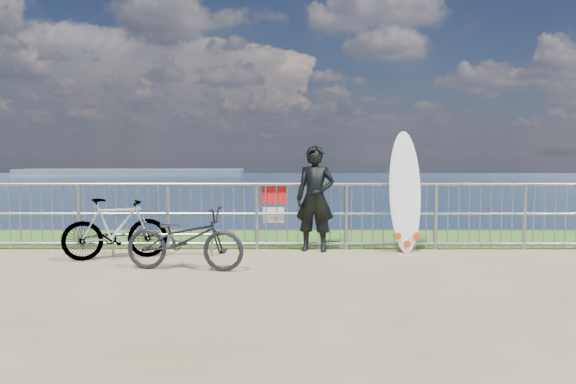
{
  "coord_description": "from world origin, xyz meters",
  "views": [
    {
      "loc": [
        0.06,
        -7.78,
        1.63
      ],
      "look_at": [
        0.03,
        1.2,
        1.0
      ],
      "focal_mm": 35.0,
      "sensor_mm": 36.0,
      "label": 1
    }
  ],
  "objects_px": {
    "surfboard": "(405,196)",
    "bicycle_near": "(185,239)",
    "surfer": "(315,198)",
    "bicycle_far": "(115,229)"
  },
  "relations": [
    {
      "from": "surfer",
      "to": "bicycle_near",
      "type": "xyz_separation_m",
      "value": [
        -1.88,
        -1.52,
        -0.44
      ]
    },
    {
      "from": "bicycle_far",
      "to": "surfer",
      "type": "bearing_deg",
      "value": -96.05
    },
    {
      "from": "surfer",
      "to": "surfboard",
      "type": "distance_m",
      "value": 1.48
    },
    {
      "from": "bicycle_near",
      "to": "surfboard",
      "type": "bearing_deg",
      "value": -57.27
    },
    {
      "from": "bicycle_near",
      "to": "bicycle_far",
      "type": "height_order",
      "value": "bicycle_far"
    },
    {
      "from": "surfer",
      "to": "surfboard",
      "type": "bearing_deg",
      "value": 12.25
    },
    {
      "from": "surfboard",
      "to": "bicycle_near",
      "type": "bearing_deg",
      "value": -155.75
    },
    {
      "from": "bicycle_near",
      "to": "bicycle_far",
      "type": "relative_size",
      "value": 1.07
    },
    {
      "from": "surfboard",
      "to": "bicycle_near",
      "type": "distance_m",
      "value": 3.71
    },
    {
      "from": "surfer",
      "to": "surfboard",
      "type": "xyz_separation_m",
      "value": [
        1.48,
        -0.01,
        0.05
      ]
    }
  ]
}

